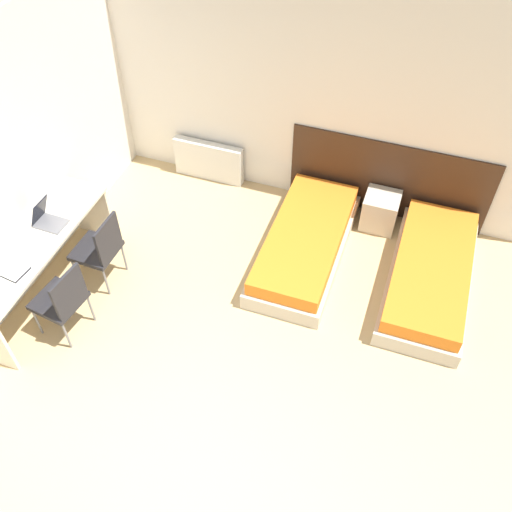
{
  "coord_description": "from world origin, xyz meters",
  "views": [
    {
      "loc": [
        1.3,
        -1.62,
        4.83
      ],
      "look_at": [
        0.0,
        2.08,
        0.55
      ],
      "focal_mm": 40.0,
      "sensor_mm": 36.0,
      "label": 1
    }
  ],
  "objects_px": {
    "bed_near_window": "(305,244)",
    "bed_near_door": "(430,275)",
    "nightstand": "(380,211)",
    "laptop": "(47,219)",
    "chair_near_notebook": "(62,299)",
    "chair_near_laptop": "(100,247)"
  },
  "relations": [
    {
      "from": "bed_near_window",
      "to": "bed_near_door",
      "type": "bearing_deg",
      "value": 0.0
    },
    {
      "from": "bed_near_window",
      "to": "nightstand",
      "type": "distance_m",
      "value": 1.04
    },
    {
      "from": "nightstand",
      "to": "laptop",
      "type": "height_order",
      "value": "laptop"
    },
    {
      "from": "bed_near_door",
      "to": "chair_near_notebook",
      "type": "bearing_deg",
      "value": -151.84
    },
    {
      "from": "chair_near_laptop",
      "to": "bed_near_door",
      "type": "bearing_deg",
      "value": 19.5
    },
    {
      "from": "chair_near_laptop",
      "to": "laptop",
      "type": "bearing_deg",
      "value": -168.58
    },
    {
      "from": "bed_near_window",
      "to": "bed_near_door",
      "type": "relative_size",
      "value": 1.0
    },
    {
      "from": "laptop",
      "to": "bed_near_window",
      "type": "bearing_deg",
      "value": 26.9
    },
    {
      "from": "nightstand",
      "to": "chair_near_notebook",
      "type": "distance_m",
      "value": 3.69
    },
    {
      "from": "chair_near_laptop",
      "to": "nightstand",
      "type": "bearing_deg",
      "value": 36.69
    },
    {
      "from": "laptop",
      "to": "chair_near_notebook",
      "type": "bearing_deg",
      "value": -50.99
    },
    {
      "from": "nightstand",
      "to": "chair_near_notebook",
      "type": "relative_size",
      "value": 0.49
    },
    {
      "from": "chair_near_laptop",
      "to": "laptop",
      "type": "relative_size",
      "value": 2.83
    },
    {
      "from": "chair_near_notebook",
      "to": "chair_near_laptop",
      "type": "bearing_deg",
      "value": 97.88
    },
    {
      "from": "bed_near_window",
      "to": "chair_near_notebook",
      "type": "distance_m",
      "value": 2.66
    },
    {
      "from": "nightstand",
      "to": "laptop",
      "type": "relative_size",
      "value": 1.39
    },
    {
      "from": "chair_near_laptop",
      "to": "bed_near_window",
      "type": "bearing_deg",
      "value": 30.55
    },
    {
      "from": "bed_near_window",
      "to": "laptop",
      "type": "bearing_deg",
      "value": -154.7
    },
    {
      "from": "bed_near_door",
      "to": "chair_near_laptop",
      "type": "relative_size",
      "value": 2.17
    },
    {
      "from": "chair_near_notebook",
      "to": "laptop",
      "type": "height_order",
      "value": "laptop"
    },
    {
      "from": "nightstand",
      "to": "laptop",
      "type": "xyz_separation_m",
      "value": [
        -3.13,
        -1.93,
        0.61
      ]
    },
    {
      "from": "bed_near_window",
      "to": "chair_near_notebook",
      "type": "relative_size",
      "value": 2.17
    }
  ]
}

